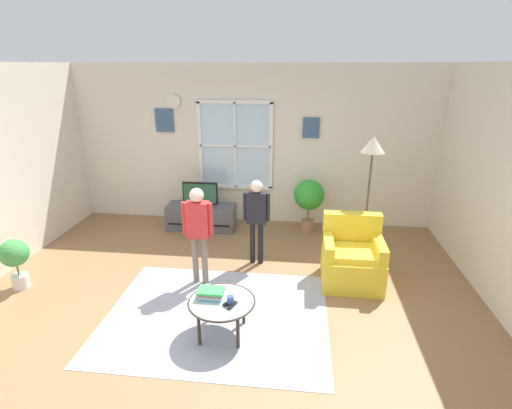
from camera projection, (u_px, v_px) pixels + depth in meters
The scene contains 16 objects.
ground_plane at pixel (221, 317), 4.44m from camera, with size 6.87×6.51×0.02m, color olive.
back_wall at pixel (252, 146), 6.79m from camera, with size 6.27×0.17×2.75m.
area_rug at pixel (217, 315), 4.45m from camera, with size 2.52×2.00×0.01m, color #999EAD.
tv_stand at pixel (202, 217), 6.74m from camera, with size 1.18×0.42×0.44m.
television at pixel (200, 193), 6.59m from camera, with size 0.60×0.08×0.40m.
armchair at pixel (352, 259), 5.06m from camera, with size 0.76×0.74×0.87m.
coffee_table at pixel (222, 303), 4.02m from camera, with size 0.71×0.71×0.41m.
book_stack at pixel (211, 294), 4.06m from camera, with size 0.27×0.17×0.09m.
cup at pixel (230, 300), 3.94m from camera, with size 0.07×0.07×0.10m, color #334C8C.
remote_near_books at pixel (232, 305), 3.92m from camera, with size 0.04×0.14×0.02m, color black.
remote_near_cup at pixel (228, 303), 3.97m from camera, with size 0.04×0.14×0.02m, color black.
person_red_shirt at pixel (198, 225), 4.86m from camera, with size 0.39×0.18×1.31m.
person_black_shirt at pixel (257, 213), 5.38m from camera, with size 0.37×0.17×1.24m.
potted_plant_by_window at pixel (309, 197), 6.52m from camera, with size 0.51×0.51×0.92m.
potted_plant_corner at pixel (15, 257), 4.87m from camera, with size 0.35×0.35×0.67m.
floor_lamp at pixel (372, 158), 5.30m from camera, with size 0.32×0.32×1.81m.
Camera 1 is at (0.83, -3.67, 2.72)m, focal length 27.16 mm.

